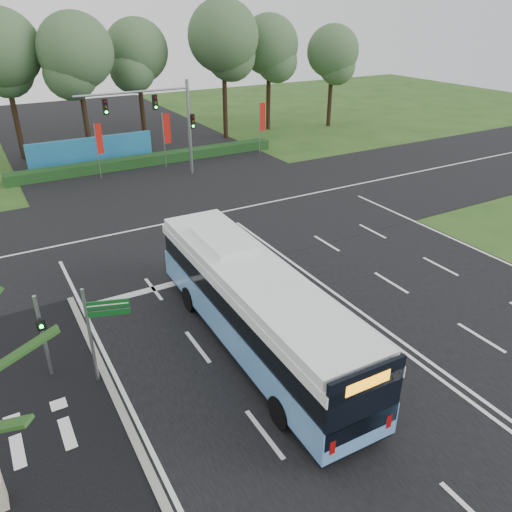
% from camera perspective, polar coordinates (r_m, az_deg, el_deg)
% --- Properties ---
extents(ground, '(120.00, 120.00, 0.00)m').
position_cam_1_polar(ground, '(22.36, 9.02, -5.22)').
color(ground, '#244918').
rests_on(ground, ground).
extents(road_main, '(20.00, 120.00, 0.04)m').
position_cam_1_polar(road_main, '(22.35, 9.03, -5.17)').
color(road_main, black).
rests_on(road_main, ground).
extents(road_cross, '(120.00, 14.00, 0.05)m').
position_cam_1_polar(road_cross, '(31.49, -4.53, 4.86)').
color(road_cross, black).
rests_on(road_cross, ground).
extents(bike_path, '(5.00, 18.00, 0.06)m').
position_cam_1_polar(bike_path, '(16.40, -22.57, -21.36)').
color(bike_path, black).
rests_on(bike_path, ground).
extents(kerb_strip, '(0.25, 18.00, 0.12)m').
position_cam_1_polar(kerb_strip, '(16.53, -14.00, -19.10)').
color(kerb_strip, gray).
rests_on(kerb_strip, ground).
extents(city_bus, '(2.95, 12.57, 3.59)m').
position_cam_1_polar(city_bus, '(18.44, -0.17, -5.74)').
color(city_bus, '#5990CE').
rests_on(city_bus, ground).
extents(pedestrian_signal, '(0.29, 0.41, 3.27)m').
position_cam_1_polar(pedestrian_signal, '(18.48, -23.18, -8.22)').
color(pedestrian_signal, gray).
rests_on(pedestrian_signal, ground).
extents(street_sign, '(1.39, 0.52, 3.71)m').
position_cam_1_polar(street_sign, '(17.30, -17.54, -7.39)').
color(street_sign, gray).
rests_on(street_sign, ground).
extents(banner_flag_left, '(0.58, 0.27, 4.15)m').
position_cam_1_polar(banner_flag_left, '(39.31, -17.53, 12.31)').
color(banner_flag_left, gray).
rests_on(banner_flag_left, ground).
extents(banner_flag_mid, '(0.64, 0.11, 4.35)m').
position_cam_1_polar(banner_flag_mid, '(40.84, -10.23, 13.78)').
color(banner_flag_mid, gray).
rests_on(banner_flag_mid, ground).
extents(banner_flag_right, '(0.65, 0.15, 4.42)m').
position_cam_1_polar(banner_flag_right, '(44.39, 0.66, 15.26)').
color(banner_flag_right, gray).
rests_on(banner_flag_right, ground).
extents(traffic_light_gantry, '(8.41, 0.28, 7.00)m').
position_cam_1_polar(traffic_light_gantry, '(37.85, -10.31, 15.59)').
color(traffic_light_gantry, gray).
rests_on(traffic_light_gantry, ground).
extents(hedge, '(22.00, 1.20, 0.80)m').
position_cam_1_polar(hedge, '(42.45, -12.03, 10.70)').
color(hedge, '#133515').
rests_on(hedge, ground).
extents(blue_hoarding, '(10.00, 0.30, 2.20)m').
position_cam_1_polar(blue_hoarding, '(43.65, -18.26, 11.34)').
color(blue_hoarding, '#1D6C9D').
rests_on(blue_hoarding, ground).
extents(eucalyptus_row, '(48.53, 9.05, 12.45)m').
position_cam_1_polar(eucalyptus_row, '(46.72, -17.47, 21.74)').
color(eucalyptus_row, black).
rests_on(eucalyptus_row, ground).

